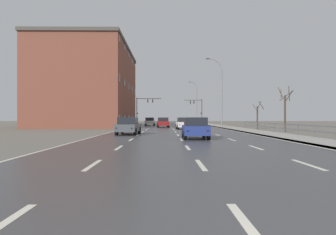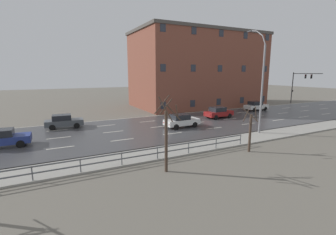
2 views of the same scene
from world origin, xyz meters
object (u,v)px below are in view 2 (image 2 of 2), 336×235
(car_distant, at_px, (64,121))
(car_far_right, at_px, (181,121))
(car_far_left, at_px, (3,138))
(brick_building, at_px, (197,70))
(street_lamp_midground, at_px, (261,84))
(car_mid_centre, at_px, (256,106))
(car_near_left, at_px, (219,112))
(traffic_signal_left, at_px, (299,82))

(car_distant, height_order, car_far_right, same)
(car_far_left, bearing_deg, brick_building, 118.02)
(brick_building, bearing_deg, street_lamp_midground, -16.97)
(car_mid_centre, bearing_deg, street_lamp_midground, -44.96)
(car_distant, xyz_separation_m, car_mid_centre, (0.45, 29.96, 0.00))
(car_near_left, xyz_separation_m, brick_building, (-12.85, 4.80, 6.09))
(street_lamp_midground, relative_size, car_far_left, 2.59)
(traffic_signal_left, xyz_separation_m, car_far_right, (7.77, -31.86, -3.64))
(car_distant, height_order, car_far_left, same)
(street_lamp_midground, height_order, car_distant, street_lamp_midground)
(car_distant, relative_size, car_far_right, 1.01)
(street_lamp_midground, relative_size, car_far_right, 2.57)
(car_near_left, height_order, car_distant, same)
(car_mid_centre, relative_size, brick_building, 0.17)
(car_far_left, bearing_deg, car_distant, 138.04)
(car_far_left, bearing_deg, traffic_signal_left, 99.51)
(street_lamp_midground, relative_size, car_mid_centre, 2.59)
(car_far_left, bearing_deg, car_near_left, 96.53)
(street_lamp_midground, relative_size, car_distant, 2.55)
(car_far_right, xyz_separation_m, brick_building, (-15.61, 12.44, 6.09))
(street_lamp_midground, xyz_separation_m, car_mid_centre, (-11.45, 11.81, -4.43))
(car_far_right, bearing_deg, brick_building, 139.49)
(car_near_left, relative_size, car_mid_centre, 1.02)
(car_far_right, bearing_deg, car_mid_centre, 104.96)
(car_mid_centre, height_order, brick_building, brick_building)
(car_near_left, bearing_deg, traffic_signal_left, 98.42)
(traffic_signal_left, height_order, car_far_right, traffic_signal_left)
(traffic_signal_left, height_order, brick_building, brick_building)
(car_mid_centre, bearing_deg, car_far_right, -72.18)
(street_lamp_midground, xyz_separation_m, brick_building, (-21.70, 6.62, 1.67))
(traffic_signal_left, distance_m, brick_building, 21.08)
(car_near_left, distance_m, brick_building, 15.01)
(traffic_signal_left, xyz_separation_m, car_near_left, (5.01, -24.22, -3.64))
(car_mid_centre, distance_m, brick_building, 13.00)
(car_far_right, height_order, brick_building, brick_building)
(car_near_left, bearing_deg, brick_building, 156.23)
(car_near_left, distance_m, car_far_left, 25.22)
(traffic_signal_left, distance_m, car_near_left, 24.99)
(brick_building, bearing_deg, car_distant, -68.41)
(car_far_left, bearing_deg, car_mid_centre, 99.11)
(car_distant, distance_m, brick_building, 27.33)
(traffic_signal_left, xyz_separation_m, car_mid_centre, (2.42, -14.23, -3.64))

